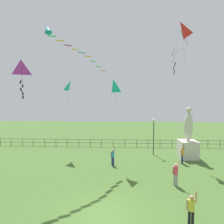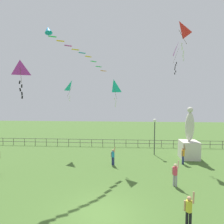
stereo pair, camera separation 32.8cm
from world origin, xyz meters
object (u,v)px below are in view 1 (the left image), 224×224
object	(u,v)px
person_4	(182,154)
kite_3	(177,50)
person_1	(191,208)
kite_2	(71,87)
person_3	(176,172)
kite_1	(21,69)
person_0	(113,156)
kite_4	(113,87)
lamppost	(154,128)
statue_monument	(188,143)
streamer_kite	(54,34)
kite_0	(180,32)

from	to	relation	value
person_4	kite_3	size ratio (longest dim) A/B	0.55
person_1	kite_2	world-z (taller)	kite_2
person_1	person_3	distance (m)	4.23
person_3	kite_1	distance (m)	12.17
kite_2	person_0	bearing A→B (deg)	-37.81
person_4	kite_4	bearing A→B (deg)	-176.14
kite_2	kite_4	distance (m)	6.09
person_4	kite_3	bearing A→B (deg)	91.02
lamppost	kite_1	bearing A→B (deg)	-134.31
kite_1	kite_3	bearing A→B (deg)	38.25
statue_monument	lamppost	distance (m)	3.77
kite_1	kite_3	world-z (taller)	kite_3
kite_4	streamer_kite	size ratio (longest dim) A/B	0.52
kite_1	kite_4	distance (m)	8.29
lamppost	person_3	world-z (taller)	lamppost
person_0	person_1	bearing A→B (deg)	-62.98
kite_0	kite_3	bearing A→B (deg)	73.98
lamppost	kite_2	xyz separation A→B (m)	(-9.27, 0.40, 4.58)
person_3	kite_3	size ratio (longest dim) A/B	0.57
kite_2	streamer_kite	bearing A→B (deg)	-88.88
kite_1	streamer_kite	xyz separation A→B (m)	(0.29, 4.75, 3.60)
kite_3	streamer_kite	xyz separation A→B (m)	(-11.36, -4.44, 0.28)
person_3	person_4	size ratio (longest dim) A/B	1.03
person_3	kite_3	world-z (taller)	kite_3
statue_monument	kite_1	world-z (taller)	kite_1
lamppost	person_1	distance (m)	11.65
person_1	lamppost	bearing A→B (deg)	88.66
person_3	streamer_kite	world-z (taller)	streamer_kite
person_1	person_3	xyz separation A→B (m)	(0.52, 4.20, 0.06)
person_1	kite_3	xyz separation A→B (m)	(2.47, 10.97, 10.32)
kite_2	person_4	bearing A→B (deg)	-15.25
person_4	person_1	bearing A→B (deg)	-106.03
kite_1	person_4	bearing A→B (deg)	30.71
person_1	person_4	size ratio (longest dim) A/B	0.97
statue_monument	kite_0	distance (m)	12.00
kite_2	kite_4	xyz separation A→B (m)	(4.92, -3.58, -0.26)
kite_3	person_1	bearing A→B (deg)	-102.68
streamer_kite	person_0	bearing A→B (deg)	17.97
lamppost	kite_0	world-z (taller)	kite_0
person_1	person_3	world-z (taller)	person_3
person_0	kite_4	size ratio (longest dim) A/B	0.69
statue_monument	person_3	size ratio (longest dim) A/B	2.79
person_3	kite_2	size ratio (longest dim) A/B	0.84
person_3	streamer_kite	bearing A→B (deg)	166.05
lamppost	person_4	size ratio (longest dim) A/B	2.16
person_0	kite_0	xyz separation A→B (m)	(4.27, -5.20, 9.38)
statue_monument	person_1	size ratio (longest dim) A/B	2.96
kite_4	lamppost	bearing A→B (deg)	36.23
streamer_kite	person_4	bearing A→B (deg)	10.90
statue_monument	person_4	size ratio (longest dim) A/B	2.88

